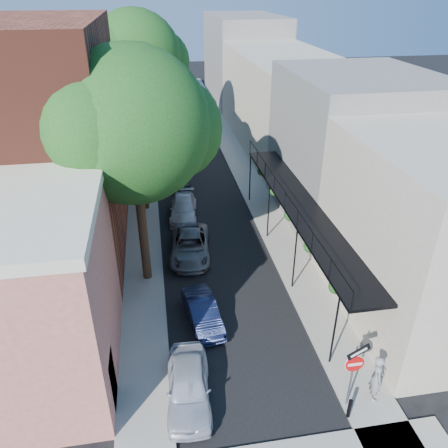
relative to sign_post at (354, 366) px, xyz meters
name	(u,v)px	position (x,y,z in m)	size (l,w,h in m)	color
ground	(268,444)	(-3.16, -0.97, -2.04)	(160.00, 160.00, 0.00)	black
road_surface	(187,148)	(-3.16, 29.03, -2.03)	(6.00, 64.00, 0.01)	black
sidewalk_left	(143,149)	(-7.16, 29.03, -1.98)	(2.00, 64.00, 0.12)	gray
sidewalk_right	(229,145)	(0.84, 29.03, -1.98)	(2.00, 64.00, 0.12)	gray
buildings_left	(72,101)	(-12.46, 27.79, 2.90)	(10.10, 59.10, 12.00)	tan
buildings_right	(285,97)	(5.83, 28.51, 2.39)	(9.80, 55.00, 10.00)	beige
sign_post	(354,366)	(0.00, 0.00, 0.00)	(0.89, 0.17, 2.99)	#595B60
bollard	(349,408)	(-0.16, -0.47, -1.52)	(0.14, 0.14, 0.80)	black
oak_near	(143,127)	(-6.53, 9.29, 5.84)	(7.48, 6.80, 11.42)	#322314
oak_mid	(143,102)	(-6.58, 17.26, 5.02)	(6.60, 6.00, 10.20)	#322314
oak_far	(142,59)	(-6.51, 26.30, 6.22)	(7.70, 7.00, 11.90)	#322314
parked_car_a	(188,385)	(-5.56, 1.29, -1.37)	(1.57, 3.90, 1.33)	#B6BCCA
parked_car_b	(203,312)	(-4.56, 5.29, -1.46)	(1.22, 3.49, 1.15)	#111836
parked_car_c	(190,246)	(-4.56, 10.85, -1.40)	(2.11, 4.57, 1.27)	slate
parked_car_d	(183,209)	(-4.56, 15.49, -1.44)	(1.68, 4.12, 1.20)	#BABABE
parked_car_e	(178,178)	(-4.56, 20.52, -1.43)	(1.44, 3.57, 1.22)	black
parked_car_f	(174,157)	(-4.56, 25.29, -1.46)	(1.22, 3.49, 1.15)	gray
parked_car_g	(169,130)	(-4.56, 32.50, -1.37)	(2.21, 4.79, 1.33)	gray
pedestrian	(377,378)	(1.07, 0.16, -0.95)	(0.70, 0.46, 1.92)	slate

